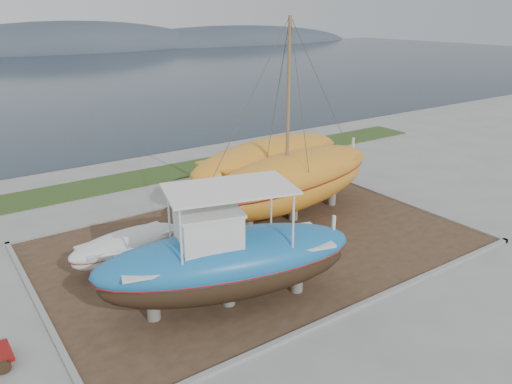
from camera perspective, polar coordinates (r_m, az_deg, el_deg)
ground at (r=19.32m, az=7.16°, el=-10.21°), size 140.00×140.00×0.00m
dirt_patch at (r=22.06m, az=0.23°, el=-5.89°), size 18.00×12.00×0.06m
curb_frame at (r=22.04m, az=0.23°, el=-5.78°), size 18.60×12.60×0.15m
grass_strip at (r=31.49m, az=-11.87°, el=1.83°), size 44.00×3.00×0.08m
blue_caique at (r=16.77m, az=-3.27°, el=-6.45°), size 9.38×5.02×4.31m
white_dinghy at (r=20.55m, az=-14.59°, el=-6.39°), size 4.83×2.34×1.40m
orange_sailboat at (r=23.03m, az=4.55°, el=7.70°), size 10.58×4.48×9.42m
orange_bare_hull at (r=26.20m, az=1.50°, el=2.37°), size 10.44×4.62×3.31m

